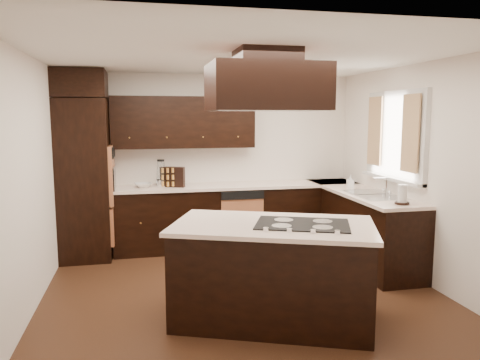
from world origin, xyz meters
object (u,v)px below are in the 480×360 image
(island, at_px, (273,274))
(spice_rack, at_px, (173,177))
(oven_column, at_px, (85,180))
(range_hood, at_px, (266,87))

(island, bearing_deg, spice_rack, 128.72)
(oven_column, distance_m, island, 3.13)
(oven_column, relative_size, island, 1.20)
(oven_column, distance_m, range_hood, 3.13)
(range_hood, xyz_separation_m, spice_rack, (-0.71, 2.29, -1.10))
(island, relative_size, spice_rack, 5.24)
(island, height_order, range_hood, range_hood)
(range_hood, bearing_deg, island, -78.89)
(island, xyz_separation_m, range_hood, (-0.03, 0.16, 1.72))
(range_hood, relative_size, spice_rack, 3.12)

